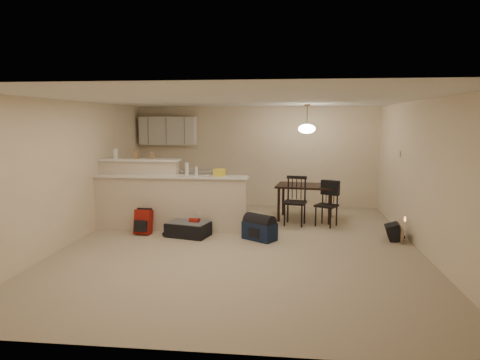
# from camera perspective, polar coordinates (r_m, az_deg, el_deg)

# --- Properties ---
(room) EXTENTS (7.00, 7.02, 2.50)m
(room) POSITION_cam_1_polar(r_m,az_deg,el_deg) (7.28, 0.18, 0.79)
(room) COLOR #BDAB91
(room) RESTS_ON ground
(breakfast_bar) EXTENTS (3.08, 0.58, 1.39)m
(breakfast_bar) POSITION_cam_1_polar(r_m,az_deg,el_deg) (8.68, -10.74, -2.47)
(breakfast_bar) COLOR beige
(breakfast_bar) RESTS_ON ground
(upper_cabinets) EXTENTS (1.40, 0.34, 0.70)m
(upper_cabinets) POSITION_cam_1_polar(r_m,az_deg,el_deg) (10.92, -9.57, 6.49)
(upper_cabinets) COLOR white
(upper_cabinets) RESTS_ON room
(kitchen_counter) EXTENTS (1.80, 0.60, 0.90)m
(kitchen_counter) POSITION_cam_1_polar(r_m,az_deg,el_deg) (10.87, -8.56, -1.18)
(kitchen_counter) COLOR white
(kitchen_counter) RESTS_ON ground
(thermostat) EXTENTS (0.02, 0.12, 0.12)m
(thermostat) POSITION_cam_1_polar(r_m,az_deg,el_deg) (9.04, 20.50, 3.27)
(thermostat) COLOR beige
(thermostat) RESTS_ON room
(jar) EXTENTS (0.10, 0.10, 0.20)m
(jar) POSITION_cam_1_polar(r_m,az_deg,el_deg) (9.02, -16.30, 3.38)
(jar) COLOR silver
(jar) RESTS_ON breakfast_bar
(cereal_box) EXTENTS (0.10, 0.07, 0.16)m
(cereal_box) POSITION_cam_1_polar(r_m,az_deg,el_deg) (8.86, -13.76, 3.27)
(cereal_box) COLOR #93714B
(cereal_box) RESTS_ON breakfast_bar
(small_box) EXTENTS (0.08, 0.06, 0.12)m
(small_box) POSITION_cam_1_polar(r_m,az_deg,el_deg) (8.76, -11.65, 3.15)
(small_box) COLOR #93714B
(small_box) RESTS_ON breakfast_bar
(bottle_a) EXTENTS (0.07, 0.07, 0.26)m
(bottle_a) POSITION_cam_1_polar(r_m,az_deg,el_deg) (8.36, -7.10, 1.45)
(bottle_a) COLOR silver
(bottle_a) RESTS_ON breakfast_bar
(bottle_b) EXTENTS (0.06, 0.06, 0.18)m
(bottle_b) POSITION_cam_1_polar(r_m,az_deg,el_deg) (8.33, -5.85, 1.17)
(bottle_b) COLOR silver
(bottle_b) RESTS_ON breakfast_bar
(bag_lump) EXTENTS (0.22, 0.18, 0.14)m
(bag_lump) POSITION_cam_1_polar(r_m,az_deg,el_deg) (8.25, -2.74, 0.99)
(bag_lump) COLOR #93714B
(bag_lump) RESTS_ON breakfast_bar
(dining_table) EXTENTS (1.33, 0.98, 0.77)m
(dining_table) POSITION_cam_1_polar(r_m,az_deg,el_deg) (9.40, 8.73, -1.21)
(dining_table) COLOR black
(dining_table) RESTS_ON ground
(pendant_lamp) EXTENTS (0.36, 0.36, 0.62)m
(pendant_lamp) POSITION_cam_1_polar(r_m,az_deg,el_deg) (9.28, 8.91, 6.82)
(pendant_lamp) COLOR brown
(pendant_lamp) RESTS_ON room
(dining_chair_near) EXTENTS (0.52, 0.50, 1.01)m
(dining_chair_near) POSITION_cam_1_polar(r_m,az_deg,el_deg) (8.91, 7.32, -2.81)
(dining_chair_near) COLOR black
(dining_chair_near) RESTS_ON ground
(dining_chair_far) EXTENTS (0.54, 0.53, 0.91)m
(dining_chair_far) POSITION_cam_1_polar(r_m,az_deg,el_deg) (8.93, 11.46, -3.19)
(dining_chair_far) COLOR black
(dining_chair_far) RESTS_ON ground
(suitcase) EXTENTS (0.86, 0.67, 0.26)m
(suitcase) POSITION_cam_1_polar(r_m,az_deg,el_deg) (8.13, -6.92, -6.55)
(suitcase) COLOR black
(suitcase) RESTS_ON ground
(red_backpack) EXTENTS (0.33, 0.22, 0.47)m
(red_backpack) POSITION_cam_1_polar(r_m,az_deg,el_deg) (8.41, -12.76, -5.48)
(red_backpack) COLOR maroon
(red_backpack) RESTS_ON ground
(navy_duffel) EXTENTS (0.67, 0.60, 0.32)m
(navy_duffel) POSITION_cam_1_polar(r_m,az_deg,el_deg) (7.84, 2.62, -6.80)
(navy_duffel) COLOR #13203C
(navy_duffel) RESTS_ON ground
(black_daypack) EXTENTS (0.28, 0.36, 0.30)m
(black_daypack) POSITION_cam_1_polar(r_m,az_deg,el_deg) (8.28, 19.81, -6.57)
(black_daypack) COLOR black
(black_daypack) RESTS_ON ground
(cardboard_sheet) EXTENTS (0.04, 0.41, 0.31)m
(cardboard_sheet) POSITION_cam_1_polar(r_m,az_deg,el_deg) (8.21, 20.51, -6.69)
(cardboard_sheet) COLOR #93714B
(cardboard_sheet) RESTS_ON ground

